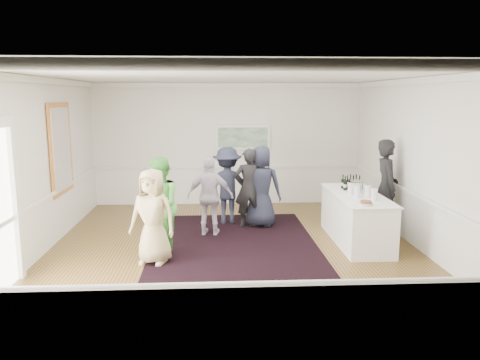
{
  "coord_description": "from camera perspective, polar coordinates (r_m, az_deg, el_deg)",
  "views": [
    {
      "loc": [
        -0.34,
        -8.31,
        2.85
      ],
      "look_at": [
        0.12,
        0.2,
        1.32
      ],
      "focal_mm": 35.0,
      "sensor_mm": 36.0,
      "label": 1
    }
  ],
  "objects": [
    {
      "name": "floor",
      "position": [
        8.79,
        -0.75,
        -8.7
      ],
      "size": [
        8.0,
        8.0,
        0.0
      ],
      "primitive_type": "plane",
      "color": "brown",
      "rests_on": "ground"
    },
    {
      "name": "ceiling",
      "position": [
        8.33,
        -0.8,
        12.61
      ],
      "size": [
        7.0,
        8.0,
        0.02
      ],
      "primitive_type": "cube",
      "color": "white",
      "rests_on": "wall_back"
    },
    {
      "name": "wall_left",
      "position": [
        8.98,
        -23.7,
        1.34
      ],
      "size": [
        0.02,
        8.0,
        3.2
      ],
      "primitive_type": "cube",
      "color": "white",
      "rests_on": "floor"
    },
    {
      "name": "wall_right",
      "position": [
        9.24,
        21.47,
        1.72
      ],
      "size": [
        0.02,
        8.0,
        3.2
      ],
      "primitive_type": "cube",
      "color": "white",
      "rests_on": "floor"
    },
    {
      "name": "wall_back",
      "position": [
        12.38,
        -1.54,
        4.4
      ],
      "size": [
        7.0,
        0.02,
        3.2
      ],
      "primitive_type": "cube",
      "color": "white",
      "rests_on": "floor"
    },
    {
      "name": "wall_front",
      "position": [
        4.5,
        1.33,
        -5.88
      ],
      "size": [
        7.0,
        0.02,
        3.2
      ],
      "primitive_type": "cube",
      "color": "white",
      "rests_on": "floor"
    },
    {
      "name": "wainscoting",
      "position": [
        8.64,
        -0.76,
        -5.57
      ],
      "size": [
        7.0,
        8.0,
        1.0
      ],
      "primitive_type": null,
      "color": "white",
      "rests_on": "floor"
    },
    {
      "name": "mirror",
      "position": [
        10.16,
        -20.98,
        3.6
      ],
      "size": [
        0.05,
        1.25,
        1.85
      ],
      "color": "#E28C42",
      "rests_on": "wall_left"
    },
    {
      "name": "landscape_painting",
      "position": [
        12.33,
        0.33,
        5.22
      ],
      "size": [
        1.44,
        0.06,
        0.66
      ],
      "color": "white",
      "rests_on": "wall_back"
    },
    {
      "name": "area_rug",
      "position": [
        9.34,
        -0.73,
        -7.49
      ],
      "size": [
        3.21,
        4.19,
        0.02
      ],
      "primitive_type": "cube",
      "rotation": [
        0.0,
        0.0,
        0.01
      ],
      "color": "black",
      "rests_on": "floor"
    },
    {
      "name": "serving_table",
      "position": [
        9.5,
        13.96,
        -4.51
      ],
      "size": [
        0.9,
        2.38,
        0.96
      ],
      "color": "white",
      "rests_on": "floor"
    },
    {
      "name": "bartender",
      "position": [
        10.14,
        17.38,
        -0.83
      ],
      "size": [
        0.52,
        0.75,
        1.98
      ],
      "primitive_type": "imported",
      "rotation": [
        0.0,
        0.0,
        1.5
      ],
      "color": "black",
      "rests_on": "floor"
    },
    {
      "name": "guest_tan",
      "position": [
        8.12,
        -10.61,
        -4.4
      ],
      "size": [
        0.92,
        0.73,
        1.65
      ],
      "primitive_type": "imported",
      "rotation": [
        0.0,
        0.0,
        -0.28
      ],
      "color": "tan",
      "rests_on": "floor"
    },
    {
      "name": "guest_green",
      "position": [
        8.67,
        -9.79,
        -3.06
      ],
      "size": [
        0.82,
        0.97,
        1.76
      ],
      "primitive_type": "imported",
      "rotation": [
        0.0,
        0.0,
        -1.38
      ],
      "color": "#52B347",
      "rests_on": "floor"
    },
    {
      "name": "guest_lilac",
      "position": [
        9.63,
        -3.65,
        -2.0
      ],
      "size": [
        1.01,
        0.54,
        1.64
      ],
      "primitive_type": "imported",
      "rotation": [
        0.0,
        0.0,
        2.98
      ],
      "color": "silver",
      "rests_on": "floor"
    },
    {
      "name": "guest_dark_a",
      "position": [
        10.49,
        -1.55,
        -0.69
      ],
      "size": [
        1.14,
        0.68,
        1.74
      ],
      "primitive_type": "imported",
      "rotation": [
        0.0,
        0.0,
        3.17
      ],
      "color": "#1F2233",
      "rests_on": "floor"
    },
    {
      "name": "guest_dark_b",
      "position": [
        10.19,
        1.06,
        -0.98
      ],
      "size": [
        0.67,
        0.48,
        1.75
      ],
      "primitive_type": "imported",
      "rotation": [
        0.0,
        0.0,
        3.24
      ],
      "color": "black",
      "rests_on": "floor"
    },
    {
      "name": "guest_navy",
      "position": [
        10.26,
        2.57,
        -0.79
      ],
      "size": [
        0.99,
        0.77,
        1.79
      ],
      "primitive_type": "imported",
      "rotation": [
        0.0,
        0.0,
        2.89
      ],
      "color": "#1F2233",
      "rests_on": "floor"
    },
    {
      "name": "wine_bottles",
      "position": [
        9.85,
        13.34,
        -0.2
      ],
      "size": [
        0.39,
        0.28,
        0.31
      ],
      "color": "black",
      "rests_on": "serving_table"
    },
    {
      "name": "juice_pitchers",
      "position": [
        9.09,
        14.68,
        -1.34
      ],
      "size": [
        0.39,
        0.66,
        0.24
      ],
      "color": "#76A63B",
      "rests_on": "serving_table"
    },
    {
      "name": "ice_bucket",
      "position": [
        9.54,
        14.02,
        -0.8
      ],
      "size": [
        0.26,
        0.26,
        0.25
      ],
      "primitive_type": "cylinder",
      "color": "silver",
      "rests_on": "serving_table"
    },
    {
      "name": "nut_bowl",
      "position": [
        8.49,
        15.1,
        -2.73
      ],
      "size": [
        0.24,
        0.24,
        0.08
      ],
      "color": "white",
      "rests_on": "serving_table"
    }
  ]
}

